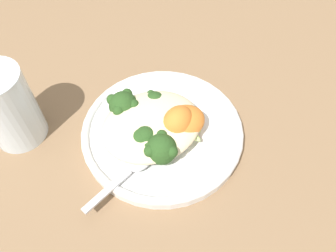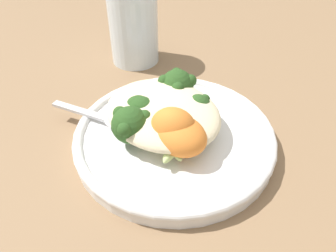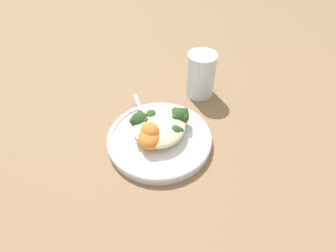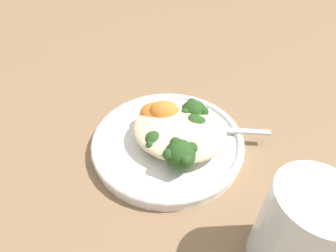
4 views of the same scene
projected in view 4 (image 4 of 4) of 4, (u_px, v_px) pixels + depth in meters
The scene contains 13 objects.
ground_plane at pixel (169, 137), 0.44m from camera, with size 4.00×4.00×0.00m, color #846647.
plate at pixel (168, 141), 0.42m from camera, with size 0.24×0.24×0.02m.
quinoa_mound at pixel (179, 130), 0.39m from camera, with size 0.14×0.12×0.03m, color beige.
broccoli_stalk_0 at pixel (157, 135), 0.39m from camera, with size 0.05×0.11×0.03m.
broccoli_stalk_1 at pixel (176, 148), 0.36m from camera, with size 0.10×0.11×0.04m.
broccoli_stalk_2 at pixel (177, 131), 0.40m from camera, with size 0.09×0.06×0.03m.
broccoli_stalk_3 at pixel (188, 127), 0.40m from camera, with size 0.08×0.04×0.04m.
broccoli_stalk_4 at pixel (190, 125), 0.40m from camera, with size 0.11×0.04×0.04m.
broccoli_stalk_5 at pixel (190, 113), 0.42m from camera, with size 0.10×0.06×0.04m.
sweet_potato_chunk_0 at pixel (165, 113), 0.41m from camera, with size 0.05×0.04×0.05m, color orange.
sweet_potato_chunk_1 at pixel (160, 115), 0.42m from camera, with size 0.06×0.05×0.04m, color orange.
spoon at pixel (217, 129), 0.41m from camera, with size 0.12×0.06×0.01m.
water_glass at pixel (298, 230), 0.26m from camera, with size 0.08×0.08×0.12m, color silver.
Camera 4 is at (-0.13, 0.29, 0.31)m, focal length 28.00 mm.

